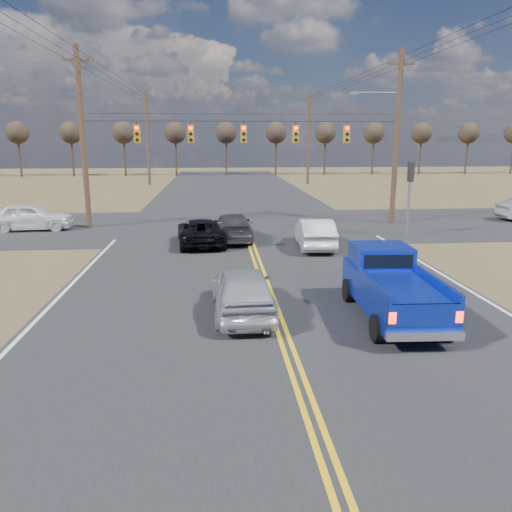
{
  "coord_description": "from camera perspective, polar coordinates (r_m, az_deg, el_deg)",
  "views": [
    {
      "loc": [
        -1.71,
        -11.28,
        5.0
      ],
      "look_at": [
        -0.48,
        3.6,
        1.5
      ],
      "focal_mm": 35.0,
      "sensor_mm": 36.0,
      "label": 1
    }
  ],
  "objects": [
    {
      "name": "black_suv",
      "position": [
        24.3,
        -6.34,
        2.77
      ],
      "size": [
        2.52,
        4.76,
        1.27
      ],
      "primitive_type": "imported",
      "rotation": [
        0.0,
        0.0,
        3.23
      ],
      "color": "black",
      "rests_on": "ground"
    },
    {
      "name": "ground",
      "position": [
        12.45,
        3.64,
        -10.51
      ],
      "size": [
        160.0,
        160.0,
        0.0
      ],
      "primitive_type": "plane",
      "color": "brown",
      "rests_on": "ground"
    },
    {
      "name": "cross_car_west",
      "position": [
        30.67,
        -24.4,
        4.09
      ],
      "size": [
        2.28,
        4.67,
        1.54
      ],
      "primitive_type": "imported",
      "rotation": [
        0.0,
        0.0,
        1.68
      ],
      "color": "white",
      "rests_on": "ground"
    },
    {
      "name": "silver_suv",
      "position": [
        14.5,
        -1.49,
        -3.95
      ],
      "size": [
        1.82,
        4.31,
        1.45
      ],
      "primitive_type": "imported",
      "rotation": [
        0.0,
        0.0,
        3.16
      ],
      "color": "#ACB0B4",
      "rests_on": "ground"
    },
    {
      "name": "road_cross",
      "position": [
        29.75,
        -1.36,
        3.52
      ],
      "size": [
        120.0,
        12.0,
        0.02
      ],
      "primitive_type": "cube",
      "color": "#28282B",
      "rests_on": "ground"
    },
    {
      "name": "signal_gantry",
      "position": [
        29.15,
        -0.38,
        13.32
      ],
      "size": [
        19.6,
        4.83,
        10.0
      ],
      "color": "#473323",
      "rests_on": "ground"
    },
    {
      "name": "white_car_queue",
      "position": [
        23.59,
        6.74,
        2.63
      ],
      "size": [
        1.79,
        4.41,
        1.42
      ],
      "primitive_type": "imported",
      "rotation": [
        0.0,
        0.0,
        3.07
      ],
      "color": "#B9B9B9",
      "rests_on": "ground"
    },
    {
      "name": "treeline",
      "position": [
        38.28,
        -2.23,
        14.24
      ],
      "size": [
        87.0,
        117.8,
        7.4
      ],
      "color": "#33261C",
      "rests_on": "ground"
    },
    {
      "name": "utility_poles",
      "position": [
        28.33,
        -1.3,
        13.65
      ],
      "size": [
        19.6,
        58.32,
        10.0
      ],
      "color": "#473323",
      "rests_on": "ground"
    },
    {
      "name": "road_main",
      "position": [
        21.92,
        -0.12,
        0.01
      ],
      "size": [
        14.0,
        120.0,
        0.02
      ],
      "primitive_type": "cube",
      "color": "#28282B",
      "rests_on": "ground"
    },
    {
      "name": "pickup_truck",
      "position": [
        14.73,
        15.19,
        -3.4
      ],
      "size": [
        2.15,
        5.07,
        1.88
      ],
      "rotation": [
        0.0,
        0.0,
        -0.04
      ],
      "color": "black",
      "rests_on": "ground"
    },
    {
      "name": "dgrey_car_queue",
      "position": [
        25.29,
        -2.7,
        3.33
      ],
      "size": [
        2.01,
        4.69,
        1.35
      ],
      "primitive_type": "imported",
      "rotation": [
        0.0,
        0.0,
        3.17
      ],
      "color": "#38383E",
      "rests_on": "ground"
    }
  ]
}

